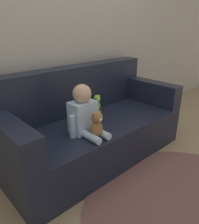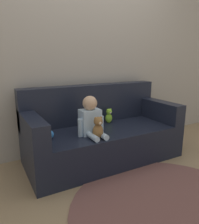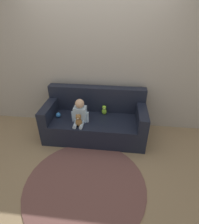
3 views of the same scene
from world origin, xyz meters
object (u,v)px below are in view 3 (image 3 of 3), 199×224
at_px(teddy_bear_brown, 79,120).
at_px(couch, 95,120).
at_px(person_baby, 80,113).
at_px(plush_toy_side, 104,110).
at_px(toy_ball, 58,115).

bearing_deg(teddy_bear_brown, couch, 56.02).
bearing_deg(person_baby, teddy_bear_brown, -87.42).
bearing_deg(plush_toy_side, couch, -151.32).
bearing_deg(plush_toy_side, teddy_bear_brown, -132.27).
xyz_separation_m(couch, plush_toy_side, (0.16, 0.09, 0.18)).
bearing_deg(toy_ball, couch, 8.93).
distance_m(plush_toy_side, toy_ball, 0.84).
height_order(teddy_bear_brown, toy_ball, teddy_bear_brown).
distance_m(teddy_bear_brown, toy_ball, 0.50).
height_order(plush_toy_side, toy_ball, plush_toy_side).
bearing_deg(teddy_bear_brown, toy_ball, 151.77).
xyz_separation_m(teddy_bear_brown, plush_toy_side, (0.39, 0.42, -0.02)).
distance_m(teddy_bear_brown, plush_toy_side, 0.57).
bearing_deg(couch, person_baby, -141.35).
bearing_deg(couch, plush_toy_side, 28.68).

